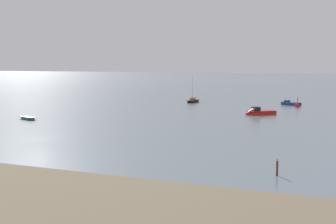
{
  "coord_description": "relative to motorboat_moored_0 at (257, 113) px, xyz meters",
  "views": [
    {
      "loc": [
        37.83,
        -46.7,
        9.3
      ],
      "look_at": [
        4.67,
        29.07,
        0.76
      ],
      "focal_mm": 50.59,
      "sensor_mm": 36.0,
      "label": 1
    }
  ],
  "objects": [
    {
      "name": "ground_plane",
      "position": [
        -18.51,
        -37.78,
        -0.33
      ],
      "size": [
        800.0,
        800.0,
        0.0
      ],
      "primitive_type": "plane",
      "color": "slate"
    },
    {
      "name": "motorboat_moored_0",
      "position": [
        0.0,
        0.0,
        0.0
      ],
      "size": [
        5.74,
        5.06,
        2.18
      ],
      "rotation": [
        0.0,
        0.0,
        3.8
      ],
      "color": "red",
      "rests_on": "ground"
    },
    {
      "name": "sailboat_moored_1",
      "position": [
        -20.31,
        21.03,
        -0.05
      ],
      "size": [
        2.15,
        5.79,
        6.36
      ],
      "rotation": [
        0.0,
        0.0,
        4.64
      ],
      "color": "black",
      "rests_on": "ground"
    },
    {
      "name": "rowboat_moored_0",
      "position": [
        -33.26,
        -22.43,
        -0.16
      ],
      "size": [
        4.27,
        2.76,
        0.64
      ],
      "rotation": [
        0.0,
        0.0,
        2.77
      ],
      "color": "#197084",
      "rests_on": "ground"
    },
    {
      "name": "motorboat_moored_4",
      "position": [
        1.73,
        23.03,
        -0.09
      ],
      "size": [
        5.25,
        4.03,
        1.73
      ],
      "rotation": [
        0.0,
        0.0,
        2.62
      ],
      "color": "navy",
      "rests_on": "ground"
    },
    {
      "name": "channel_buoy",
      "position": [
        4.5,
        17.81,
        0.13
      ],
      "size": [
        0.9,
        0.9,
        2.3
      ],
      "color": "red",
      "rests_on": "ground"
    },
    {
      "name": "mooring_post_near",
      "position": [
        12.18,
        -45.54,
        0.32
      ],
      "size": [
        0.22,
        0.22,
        1.5
      ],
      "color": "#513323",
      "rests_on": "ground"
    }
  ]
}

